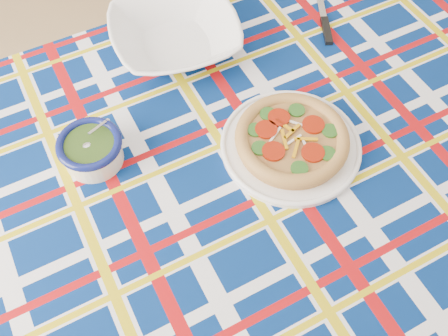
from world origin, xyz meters
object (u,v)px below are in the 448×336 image
pesto_bowl (91,149)px  serving_bowl (175,35)px  main_focaccia_plate (292,139)px  dining_table (200,197)px

pesto_bowl → serving_bowl: 0.38m
main_focaccia_plate → dining_table: bearing=173.6°
dining_table → serving_bowl: (0.12, 0.38, 0.12)m
main_focaccia_plate → pesto_bowl: (-0.39, 0.17, 0.01)m
main_focaccia_plate → pesto_bowl: size_ratio=2.30×
main_focaccia_plate → pesto_bowl: 0.43m
main_focaccia_plate → serving_bowl: size_ratio=1.01×
dining_table → pesto_bowl: (-0.18, 0.15, 0.12)m
dining_table → main_focaccia_plate: main_focaccia_plate is taller
dining_table → pesto_bowl: 0.26m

